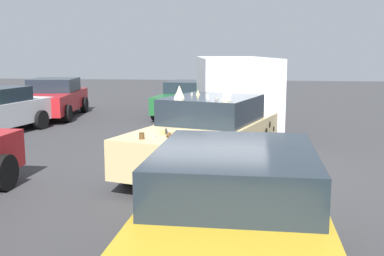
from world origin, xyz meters
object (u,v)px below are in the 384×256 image
art_car_decorated (208,134)px  parked_van_near_right (233,91)px  parked_sedan_behind_left (234,220)px  parked_sedan_far_right (189,98)px  parked_sedan_near_right (53,98)px

art_car_decorated → parked_van_near_right: parked_van_near_right is taller
art_car_decorated → parked_sedan_behind_left: size_ratio=1.12×
parked_van_near_right → parked_sedan_far_right: parked_van_near_right is taller
art_car_decorated → parked_sedan_behind_left: art_car_decorated is taller
parked_sedan_behind_left → parked_sedan_near_right: parked_sedan_behind_left is taller
art_car_decorated → parked_van_near_right: (4.64, -0.35, 0.51)m
parked_sedan_behind_left → parked_sedan_near_right: (12.25, 7.25, -0.05)m
parked_van_near_right → parked_sedan_behind_left: size_ratio=1.25×
parked_sedan_far_right → parked_sedan_near_right: bearing=-73.4°
parked_sedan_near_right → parked_van_near_right: bearing=61.3°
art_car_decorated → parked_sedan_near_right: art_car_decorated is taller
art_car_decorated → parked_sedan_far_right: bearing=-153.1°
parked_sedan_behind_left → parked_sedan_near_right: size_ratio=0.99×
parked_sedan_far_right → parked_sedan_behind_left: (-13.18, -2.19, 0.09)m
art_car_decorated → parked_sedan_far_right: (8.23, 1.47, -0.09)m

